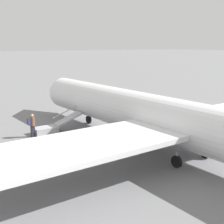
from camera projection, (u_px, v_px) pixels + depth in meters
ground_plane at (159, 150)px, 20.32m from camera, size 600.00×600.00×0.00m
airplane_main at (172, 121)px, 19.04m from camera, size 33.52×25.36×7.37m
boarding_stairs at (50, 128)px, 24.33m from camera, size 1.14×4.04×1.79m
passenger at (32, 124)px, 23.03m from camera, size 0.36×0.54×1.74m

